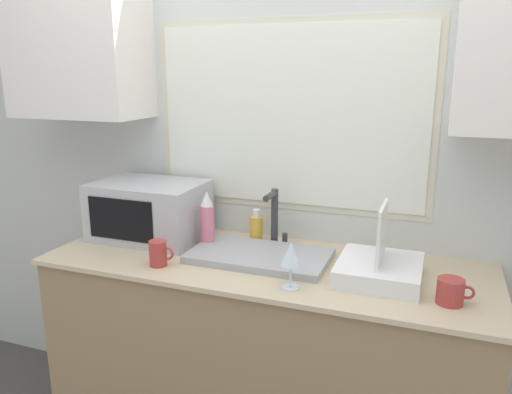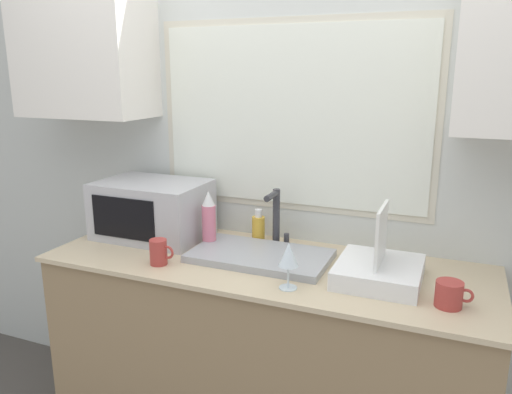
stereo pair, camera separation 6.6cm
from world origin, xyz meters
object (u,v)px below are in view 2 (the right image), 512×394
(microwave, at_px, (152,209))
(wine_glass, at_px, (289,256))
(dish_rack, at_px, (379,269))
(spray_bottle, at_px, (209,220))
(mug_near_sink, at_px, (159,252))
(faucet, at_px, (276,215))
(soap_bottle, at_px, (258,228))

(microwave, height_order, wine_glass, microwave)
(dish_rack, distance_m, spray_bottle, 0.77)
(spray_bottle, relative_size, mug_near_sink, 2.40)
(dish_rack, distance_m, wine_glass, 0.36)
(microwave, bearing_deg, faucet, 9.17)
(faucet, relative_size, mug_near_sink, 2.43)
(dish_rack, xyz_separation_m, wine_glass, (-0.29, -0.19, 0.08))
(soap_bottle, bearing_deg, microwave, -166.93)
(soap_bottle, height_order, wine_glass, wine_glass)
(mug_near_sink, distance_m, wine_glass, 0.57)
(spray_bottle, bearing_deg, wine_glass, -31.40)
(faucet, relative_size, wine_glass, 1.49)
(mug_near_sink, bearing_deg, spray_bottle, 71.77)
(microwave, relative_size, dish_rack, 1.50)
(spray_bottle, height_order, soap_bottle, spray_bottle)
(microwave, relative_size, soap_bottle, 3.21)
(dish_rack, bearing_deg, microwave, 173.78)
(spray_bottle, relative_size, soap_bottle, 1.65)
(spray_bottle, bearing_deg, microwave, 175.63)
(microwave, relative_size, mug_near_sink, 4.68)
(dish_rack, relative_size, wine_glass, 1.92)
(mug_near_sink, height_order, wine_glass, wine_glass)
(faucet, height_order, mug_near_sink, faucet)
(mug_near_sink, bearing_deg, dish_rack, 11.65)
(faucet, relative_size, spray_bottle, 1.01)
(microwave, height_order, spray_bottle, microwave)
(faucet, bearing_deg, microwave, -170.83)
(faucet, xyz_separation_m, spray_bottle, (-0.28, -0.12, -0.02))
(wine_glass, bearing_deg, microwave, 158.29)
(microwave, height_order, mug_near_sink, microwave)
(soap_bottle, bearing_deg, wine_glass, -55.72)
(soap_bottle, relative_size, wine_glass, 0.89)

